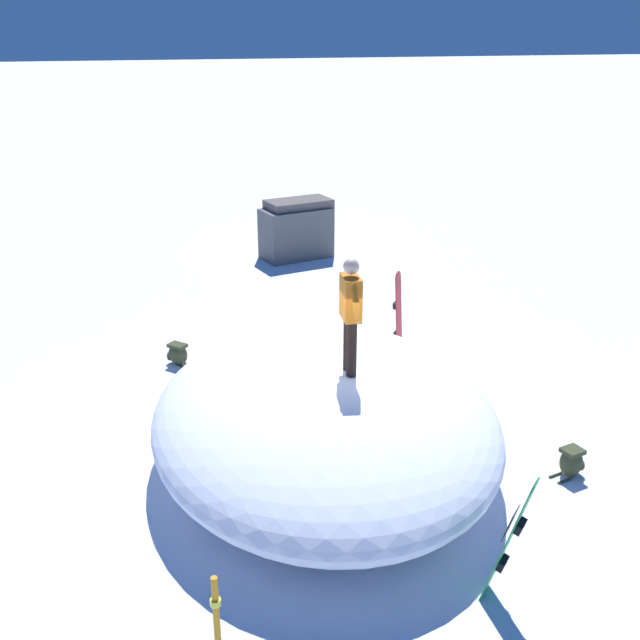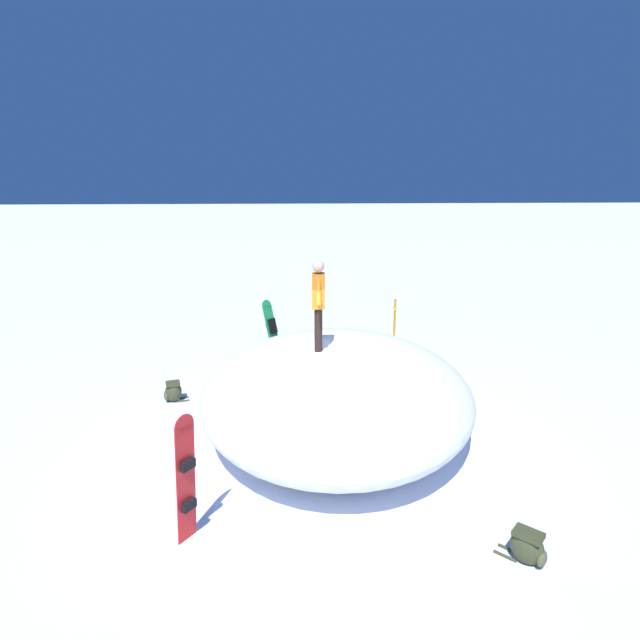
# 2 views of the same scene
# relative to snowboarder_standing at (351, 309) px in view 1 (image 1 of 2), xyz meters

# --- Properties ---
(ground) EXTENTS (240.00, 240.00, 0.00)m
(ground) POSITION_rel_snowboarder_standing_xyz_m (-0.53, -0.06, -2.28)
(ground) COLOR white
(snow_mound) EXTENTS (6.73, 5.45, 1.38)m
(snow_mound) POSITION_rel_snowboarder_standing_xyz_m (-0.14, -0.31, -1.59)
(snow_mound) COLOR white
(snow_mound) RESTS_ON ground
(snowboarder_standing) EXTENTS (0.98, 0.25, 1.59)m
(snowboarder_standing) POSITION_rel_snowboarder_standing_xyz_m (0.00, 0.00, 0.00)
(snowboarder_standing) COLOR black
(snowboarder_standing) RESTS_ON snow_mound
(snowboard_primary_upright) EXTENTS (0.52, 0.52, 1.59)m
(snowboard_primary_upright) POSITION_rel_snowboarder_standing_xyz_m (3.09, 0.82, -1.46)
(snowboard_primary_upright) COLOR #1E8C47
(snowboard_primary_upright) RESTS_ON ground
(snowboard_secondary_upright) EXTENTS (0.29, 0.27, 1.68)m
(snowboard_secondary_upright) POSITION_rel_snowboarder_standing_xyz_m (-3.12, 1.86, -1.41)
(snowboard_secondary_upright) COLOR red
(snowboard_secondary_upright) RESTS_ON ground
(backpack_near) EXTENTS (0.36, 0.51, 0.42)m
(backpack_near) POSITION_rel_snowboarder_standing_xyz_m (1.12, 2.82, -2.07)
(backpack_near) COLOR #383D23
(backpack_near) RESTS_ON ground
(backpack_far) EXTENTS (0.54, 0.53, 0.41)m
(backpack_far) POSITION_rel_snowboarder_standing_xyz_m (-3.89, -2.03, -2.07)
(backpack_far) COLOR #383D23
(backpack_far) RESTS_ON ground
(trail_marker_pole) EXTENTS (0.10, 0.10, 1.44)m
(trail_marker_pole) POSITION_rel_snowboarder_standing_xyz_m (3.67, -2.29, -1.52)
(trail_marker_pole) COLOR orange
(trail_marker_pole) RESTS_ON ground
(rock_outcrop) EXTENTS (2.55, 2.09, 1.50)m
(rock_outcrop) POSITION_rel_snowboarder_standing_xyz_m (-10.15, 1.67, -1.60)
(rock_outcrop) COLOR #5D5B58
(rock_outcrop) RESTS_ON ground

